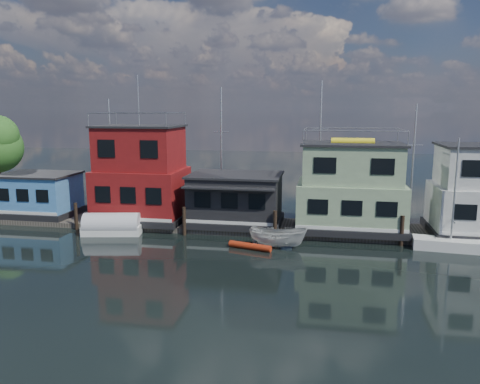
% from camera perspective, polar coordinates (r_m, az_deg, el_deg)
% --- Properties ---
extents(ground, '(160.00, 160.00, 0.00)m').
position_cam_1_polar(ground, '(26.97, -4.35, -10.81)').
color(ground, black).
rests_on(ground, ground).
extents(dock, '(48.00, 5.00, 0.40)m').
position_cam_1_polar(dock, '(38.09, 0.22, -4.16)').
color(dock, '#595147').
rests_on(dock, ground).
extents(houseboat_blue, '(6.40, 4.90, 3.66)m').
position_cam_1_polar(houseboat_blue, '(44.44, -23.28, -0.27)').
color(houseboat_blue, black).
rests_on(houseboat_blue, dock).
extents(houseboat_red, '(7.40, 5.90, 11.86)m').
position_cam_1_polar(houseboat_red, '(39.68, -11.95, 1.95)').
color(houseboat_red, black).
rests_on(houseboat_red, dock).
extents(houseboat_dark, '(7.40, 6.10, 4.06)m').
position_cam_1_polar(houseboat_dark, '(37.67, -0.53, -0.86)').
color(houseboat_dark, black).
rests_on(houseboat_dark, dock).
extents(houseboat_green, '(8.40, 5.90, 7.03)m').
position_cam_1_polar(houseboat_green, '(36.89, 13.34, 0.41)').
color(houseboat_green, black).
rests_on(houseboat_green, dock).
extents(pilings, '(42.28, 0.28, 2.20)m').
position_cam_1_polar(pilings, '(35.27, -1.11, -3.83)').
color(pilings, '#2D2116').
rests_on(pilings, ground).
extents(background_masts, '(36.40, 0.16, 12.00)m').
position_cam_1_polar(background_masts, '(42.56, 8.00, 4.59)').
color(background_masts, silver).
rests_on(background_masts, ground).
extents(tarp_runabout, '(4.68, 2.55, 1.80)m').
position_cam_1_polar(tarp_runabout, '(37.55, -15.33, -4.00)').
color(tarp_runabout, silver).
rests_on(tarp_runabout, ground).
extents(day_sailer, '(5.03, 2.11, 7.72)m').
position_cam_1_polar(day_sailer, '(35.49, 24.27, -5.76)').
color(day_sailer, silver).
rests_on(day_sailer, ground).
extents(red_kayak, '(3.12, 1.31, 0.46)m').
position_cam_1_polar(red_kayak, '(32.56, 1.22, -6.62)').
color(red_kayak, '#A82B12').
rests_on(red_kayak, ground).
extents(motorboat, '(4.12, 1.66, 1.57)m').
position_cam_1_polar(motorboat, '(32.80, 4.64, -5.51)').
color(motorboat, beige).
rests_on(motorboat, ground).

